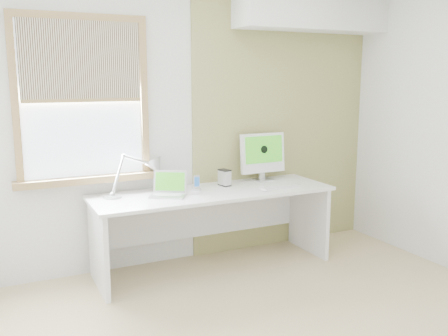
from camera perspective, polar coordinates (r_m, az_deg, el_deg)
room at (r=3.11m, az=8.43°, el=2.27°), size 4.04×3.54×2.64m
accent_wall at (r=5.10m, az=6.80°, el=5.47°), size 2.00×0.02×2.60m
soffit at (r=5.10m, az=10.15°, el=17.78°), size 1.60×0.40×0.42m
window at (r=4.33m, az=-16.09°, el=7.51°), size 1.20×0.14×1.42m
desk at (r=4.53m, az=-1.54°, el=-4.92°), size 2.20×0.70×0.73m
desk_lamp at (r=4.42m, az=-8.82°, el=-0.30°), size 0.66×0.34×0.36m
laptop at (r=4.28m, az=-6.43°, el=-2.50°), size 0.37×0.35×0.21m
phone_dock at (r=4.45m, az=-3.21°, el=-2.11°), size 0.08×0.08×0.14m
external_drive at (r=4.63m, az=0.06°, el=-1.13°), size 0.10×0.13×0.16m
imac at (r=4.87m, az=4.51°, el=1.64°), size 0.48×0.16×0.47m
keyboard at (r=4.60m, az=6.61°, el=-2.16°), size 0.39×0.13×0.02m
mouse at (r=4.44m, az=4.68°, el=-2.51°), size 0.05×0.09×0.03m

